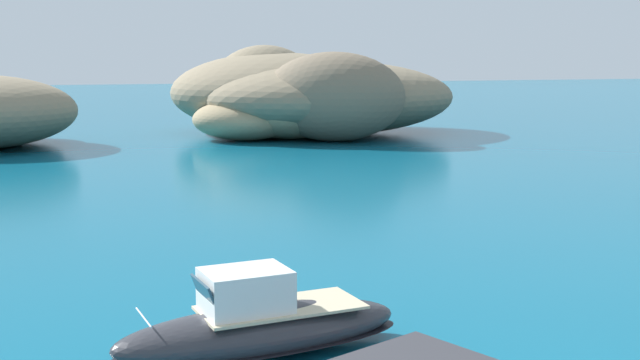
{
  "coord_description": "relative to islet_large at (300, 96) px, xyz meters",
  "views": [
    {
      "loc": [
        -8.56,
        -6.22,
        6.13
      ],
      "look_at": [
        1.12,
        19.0,
        2.06
      ],
      "focal_mm": 45.03,
      "sensor_mm": 36.0,
      "label": 1
    }
  ],
  "objects": [
    {
      "name": "motorboat_charcoal",
      "position": [
        -17.84,
        -47.49,
        -2.53
      ],
      "size": [
        6.44,
        2.32,
        1.87
      ],
      "color": "#2D2D33",
      "rests_on": "ground"
    },
    {
      "name": "islet_large",
      "position": [
        0.0,
        0.0,
        0.0
      ],
      "size": [
        28.84,
        28.94,
        7.36
      ],
      "color": "#84755B",
      "rests_on": "ground"
    }
  ]
}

